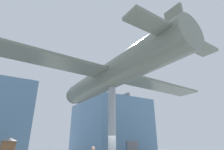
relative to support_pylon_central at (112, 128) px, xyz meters
The scene contains 3 objects.
glass_pavilion_right 18.19m from the support_pylon_central, 60.34° to the left, with size 9.63×12.64×9.35m.
support_pylon_central is the anchor object (origin of this frame).
suspended_airplane 4.12m from the support_pylon_central, 92.37° to the left, with size 20.54×15.65×3.10m.
Camera 1 is at (-6.80, -11.24, 2.00)m, focal length 28.00 mm.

